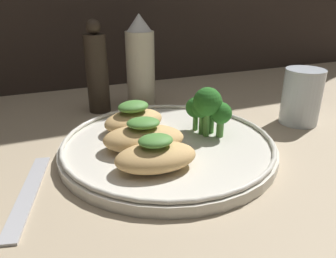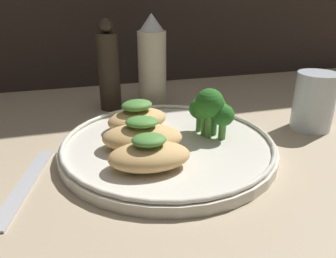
# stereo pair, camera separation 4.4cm
# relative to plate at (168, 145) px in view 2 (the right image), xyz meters

# --- Properties ---
(ground_plane) EXTENTS (1.80, 1.80, 0.01)m
(ground_plane) POSITION_rel_plate_xyz_m (0.00, 0.00, -0.01)
(ground_plane) COLOR tan
(plate) EXTENTS (0.29, 0.29, 0.02)m
(plate) POSITION_rel_plate_xyz_m (0.00, 0.00, 0.00)
(plate) COLOR silver
(plate) RESTS_ON ground_plane
(grilled_meat_front) EXTENTS (0.10, 0.07, 0.04)m
(grilled_meat_front) POSITION_rel_plate_xyz_m (-0.04, -0.06, 0.02)
(grilled_meat_front) COLOR tan
(grilled_meat_front) RESTS_ON plate
(grilled_meat_middle) EXTENTS (0.12, 0.08, 0.04)m
(grilled_meat_middle) POSITION_rel_plate_xyz_m (-0.04, -0.01, 0.02)
(grilled_meat_middle) COLOR tan
(grilled_meat_middle) RESTS_ON plate
(grilled_meat_back) EXTENTS (0.10, 0.08, 0.04)m
(grilled_meat_back) POSITION_rel_plate_xyz_m (-0.03, 0.06, 0.02)
(grilled_meat_back) COLOR tan
(grilled_meat_back) RESTS_ON plate
(broccoli_bunch) EXTENTS (0.05, 0.07, 0.07)m
(broccoli_bunch) POSITION_rel_plate_xyz_m (0.06, 0.01, 0.05)
(broccoli_bunch) COLOR #569942
(broccoli_bunch) RESTS_ON plate
(sauce_bottle) EXTENTS (0.05, 0.05, 0.17)m
(sauce_bottle) POSITION_rel_plate_xyz_m (0.03, 0.20, 0.07)
(sauce_bottle) COLOR beige
(sauce_bottle) RESTS_ON ground_plane
(pepper_grinder) EXTENTS (0.04, 0.04, 0.16)m
(pepper_grinder) POSITION_rel_plate_xyz_m (-0.05, 0.20, 0.06)
(pepper_grinder) COLOR #382D23
(pepper_grinder) RESTS_ON ground_plane
(drinking_glass) EXTENTS (0.06, 0.06, 0.09)m
(drinking_glass) POSITION_rel_plate_xyz_m (0.24, 0.02, 0.04)
(drinking_glass) COLOR silver
(drinking_glass) RESTS_ON ground_plane
(fork) EXTENTS (0.06, 0.16, 0.01)m
(fork) POSITION_rel_plate_xyz_m (-0.18, -0.04, -0.01)
(fork) COLOR #B2B2B7
(fork) RESTS_ON ground_plane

